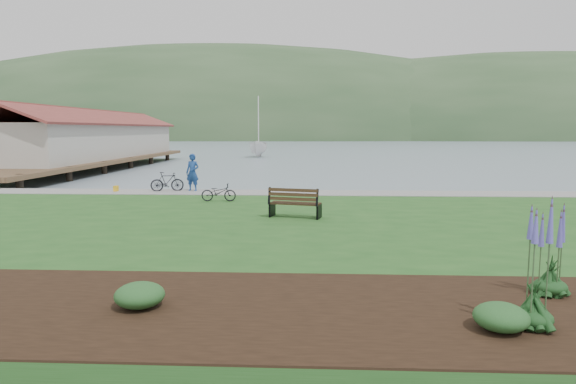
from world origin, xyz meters
The scene contains 16 objects.
ground centered at (0.00, 0.00, 0.00)m, with size 600.00×600.00×0.00m, color slate.
lawn centered at (0.00, -2.00, 0.20)m, with size 34.00×20.00×0.40m, color #204E1B.
shoreline_path centered at (0.00, 6.90, 0.42)m, with size 34.00×2.20×0.03m, color gray.
garden_bed centered at (3.00, -9.80, 0.42)m, with size 24.00×4.40×0.04m, color black.
far_hillside centered at (20.00, 170.00, 0.00)m, with size 580.00×80.00×38.00m, color #2E4C2A, non-canonical shape.
pier_pavilion centered at (-20.00, 27.52, 2.64)m, with size 8.00×36.00×5.40m.
park_bench centered at (-0.33, -0.34, 0.96)m, with size 1.94×1.14×1.13m.
person centered at (-5.82, 7.36, 1.53)m, with size 0.82×0.56×2.26m, color navy.
bicycle_a centered at (-3.83, 3.78, 0.80)m, with size 1.52×0.53×0.80m, color black.
bicycle_b centered at (-7.10, 7.20, 0.90)m, with size 1.66×0.48×1.00m, color black.
sailboat centered at (-6.73, 47.72, 0.00)m, with size 9.42×9.59×24.82m, color silver.
pannier centered at (-9.68, 6.95, 0.56)m, with size 0.19×0.29×0.31m, color gold.
echium_0 centered at (3.81, -10.47, 1.30)m, with size 0.62×0.62×2.24m.
echium_1 centered at (4.83, -8.80, 1.15)m, with size 0.62×0.62×1.80m.
shrub_0 centered at (-2.70, -9.88, 0.66)m, with size 0.88×0.88×0.44m, color #1E4C21.
shrub_1 centered at (3.26, -10.63, 0.65)m, with size 0.85×0.85×0.42m, color #1E4C21.
Camera 1 is at (0.33, -18.45, 3.54)m, focal length 32.00 mm.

